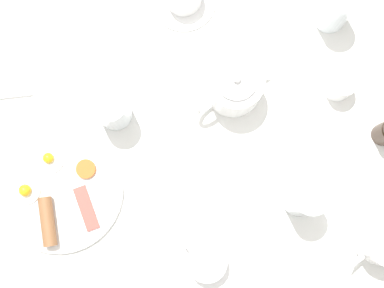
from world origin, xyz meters
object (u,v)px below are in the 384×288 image
object	(u,v)px
fork_by_plate	(109,44)
water_glass_short	(336,8)
teacup_with_saucer_right	(207,261)
creamer_jug	(340,84)
breakfast_plate	(58,191)
wine_glass_spare	(305,198)
water_glass_tall	(112,109)
teapot_near	(234,86)

from	to	relation	value
fork_by_plate	water_glass_short	bearing A→B (deg)	-97.40
teacup_with_saucer_right	creamer_jug	world-z (taller)	creamer_jug
breakfast_plate	teacup_with_saucer_right	world-z (taller)	teacup_with_saucer_right
breakfast_plate	wine_glass_spare	xyz separation A→B (m)	(-0.16, -0.53, 0.07)
teacup_with_saucer_right	water_glass_tall	xyz separation A→B (m)	(0.38, 0.12, 0.03)
water_glass_short	breakfast_plate	bearing A→B (deg)	108.77
teapot_near	water_glass_short	xyz separation A→B (m)	(0.12, -0.27, 0.01)
teacup_with_saucer_right	fork_by_plate	size ratio (longest dim) A/B	0.90
water_glass_tall	wine_glass_spare	bearing A→B (deg)	-129.65
teapot_near	wine_glass_spare	world-z (taller)	wine_glass_spare
teapot_near	teacup_with_saucer_right	distance (m)	0.40
wine_glass_spare	water_glass_tall	bearing A→B (deg)	50.35
teapot_near	water_glass_tall	distance (m)	0.28
breakfast_plate	creamer_jug	world-z (taller)	creamer_jug
water_glass_short	creamer_jug	bearing A→B (deg)	169.30
breakfast_plate	teapot_near	xyz separation A→B (m)	(0.13, -0.45, 0.04)
water_glass_short	fork_by_plate	size ratio (longest dim) A/B	0.72
breakfast_plate	water_glass_tall	world-z (taller)	water_glass_tall
teacup_with_saucer_right	fork_by_plate	bearing A→B (deg)	9.92
teapot_near	fork_by_plate	world-z (taller)	teapot_near
breakfast_plate	teapot_near	bearing A→B (deg)	-74.13
breakfast_plate	water_glass_tall	size ratio (longest dim) A/B	2.49
water_glass_tall	wine_glass_spare	distance (m)	0.47
teacup_with_saucer_right	wine_glass_spare	world-z (taller)	wine_glass_spare
wine_glass_spare	creamer_jug	world-z (taller)	wine_glass_spare
teapot_near	wine_glass_spare	bearing A→B (deg)	-94.99
water_glass_tall	water_glass_short	xyz separation A→B (m)	(0.10, -0.55, 0.00)
teapot_near	teacup_with_saucer_right	world-z (taller)	teapot_near
teapot_near	water_glass_tall	bearing A→B (deg)	155.80
wine_glass_spare	fork_by_plate	distance (m)	0.58
teacup_with_saucer_right	creamer_jug	bearing A→B (deg)	-52.09
water_glass_tall	creamer_jug	xyz separation A→B (m)	(-0.07, -0.52, -0.03)
wine_glass_spare	creamer_jug	size ratio (longest dim) A/B	1.63
breakfast_plate	teapot_near	distance (m)	0.47
teapot_near	teacup_with_saucer_right	xyz separation A→B (m)	(-0.37, 0.16, -0.03)
breakfast_plate	creamer_jug	distance (m)	0.70
teapot_near	water_glass_tall	size ratio (longest dim) A/B	1.79
teapot_near	water_glass_short	world-z (taller)	teapot_near
water_glass_short	water_glass_tall	bearing A→B (deg)	100.39
teacup_with_saucer_right	water_glass_short	xyz separation A→B (m)	(0.48, -0.43, 0.04)
creamer_jug	teacup_with_saucer_right	bearing A→B (deg)	127.91
wine_glass_spare	creamer_jug	bearing A→B (deg)	-34.84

